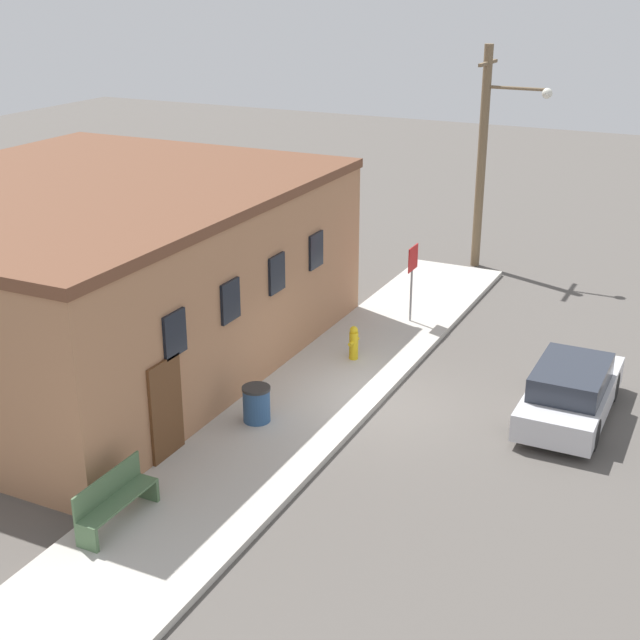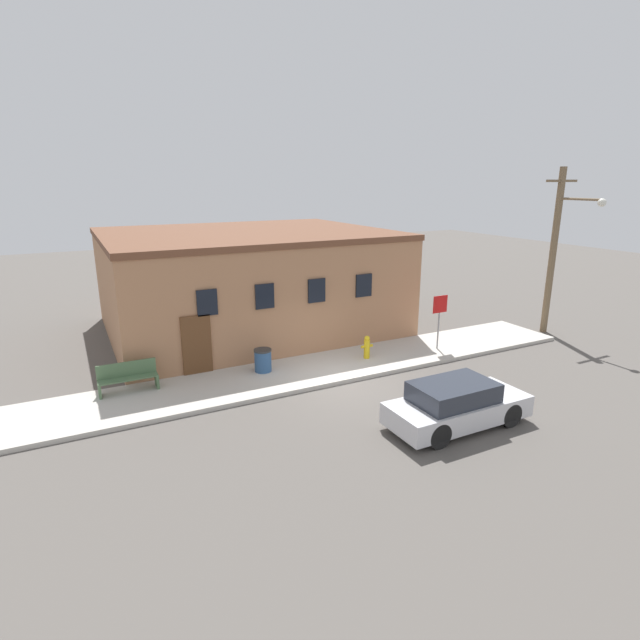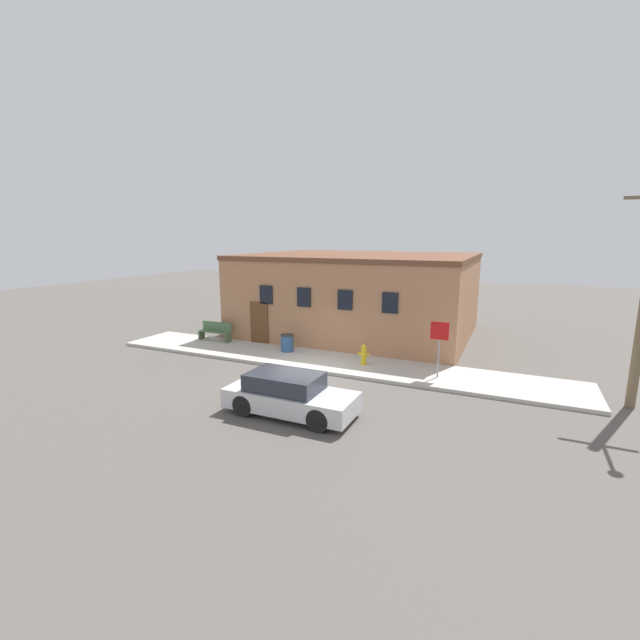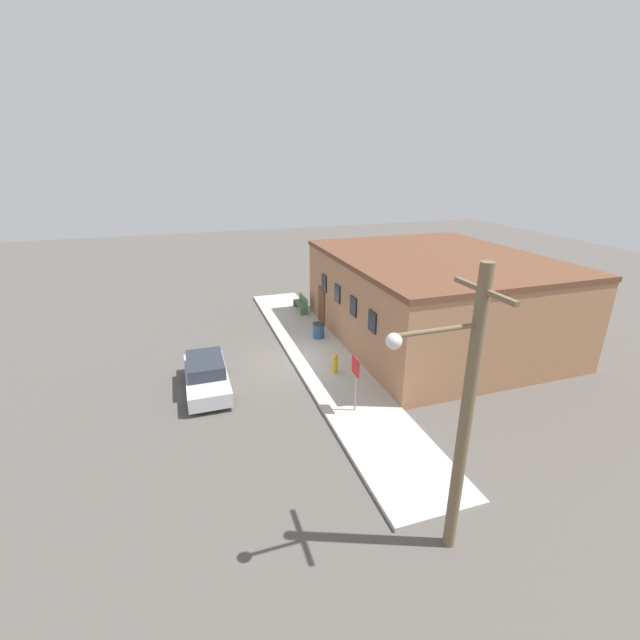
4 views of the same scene
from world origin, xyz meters
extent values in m
plane|color=#56514C|center=(0.00, 0.00, 0.00)|extent=(80.00, 80.00, 0.00)
cube|color=#BCB7AD|center=(0.00, 1.45, 0.07)|extent=(20.52, 2.89, 0.15)
cube|color=#A87551|center=(-0.64, 7.74, 2.10)|extent=(11.82, 9.70, 4.19)
cube|color=brown|center=(-0.64, 7.74, 4.31)|extent=(11.92, 9.80, 0.24)
cube|color=black|center=(-3.74, 2.86, 2.60)|extent=(0.70, 0.08, 0.90)
cube|color=black|center=(-1.67, 2.86, 2.60)|extent=(0.70, 0.08, 0.90)
cube|color=black|center=(0.39, 2.86, 2.60)|extent=(0.70, 0.08, 0.90)
cube|color=black|center=(2.46, 2.86, 2.60)|extent=(0.70, 0.08, 0.90)
cube|color=brown|center=(-4.18, 2.86, 1.10)|extent=(1.00, 0.08, 2.20)
cylinder|color=gold|center=(1.79, 1.48, 0.50)|extent=(0.23, 0.23, 0.71)
sphere|color=gold|center=(1.79, 1.48, 0.91)|extent=(0.20, 0.20, 0.20)
cylinder|color=gold|center=(1.62, 1.48, 0.61)|extent=(0.12, 0.10, 0.10)
cylinder|color=gold|center=(1.97, 1.48, 0.61)|extent=(0.12, 0.10, 0.10)
cylinder|color=gray|center=(4.86, 1.14, 1.22)|extent=(0.06, 0.06, 2.15)
cube|color=red|center=(4.86, 1.12, 1.95)|extent=(0.67, 0.02, 0.67)
cube|color=#4C6B47|center=(-7.37, 2.27, 0.36)|extent=(0.08, 0.44, 0.43)
cube|color=#4C6B47|center=(-5.67, 2.27, 0.36)|extent=(0.08, 0.44, 0.43)
cube|color=#4C6B47|center=(-6.52, 2.27, 0.60)|extent=(1.78, 0.44, 0.04)
cube|color=#4C6B47|center=(-6.52, 2.47, 0.85)|extent=(1.78, 0.04, 0.47)
cylinder|color=#2D517F|center=(-2.13, 2.01, 0.51)|extent=(0.59, 0.59, 0.74)
cylinder|color=#2D2D2D|center=(-2.13, 2.01, 0.91)|extent=(0.61, 0.61, 0.06)
cylinder|color=brown|center=(10.94, 1.12, 3.56)|extent=(0.29, 0.29, 7.11)
cylinder|color=brown|center=(10.94, 0.17, 5.83)|extent=(0.10, 1.89, 0.10)
sphere|color=silver|center=(10.94, -0.77, 5.73)|extent=(0.32, 0.32, 0.32)
cube|color=brown|center=(10.94, 1.12, 6.54)|extent=(1.80, 0.10, 0.10)
cylinder|color=black|center=(2.56, -3.22, 0.34)|extent=(0.68, 0.20, 0.68)
cylinder|color=black|center=(2.56, -4.66, 0.34)|extent=(0.68, 0.20, 0.68)
cylinder|color=black|center=(0.05, -3.22, 0.34)|extent=(0.68, 0.20, 0.68)
cylinder|color=black|center=(0.05, -4.66, 0.34)|extent=(0.68, 0.20, 0.68)
cube|color=silver|center=(1.31, -3.94, 0.48)|extent=(4.05, 1.64, 0.59)
cube|color=#282D38|center=(1.10, -3.94, 1.04)|extent=(2.23, 1.44, 0.52)
camera|label=1|loc=(-16.87, -6.71, 9.16)|focal=50.00mm
camera|label=2|loc=(-7.82, -13.37, 6.57)|focal=28.00mm
camera|label=3|loc=(7.32, -14.81, 5.42)|focal=24.00mm
camera|label=4|loc=(17.50, -4.41, 8.94)|focal=24.00mm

